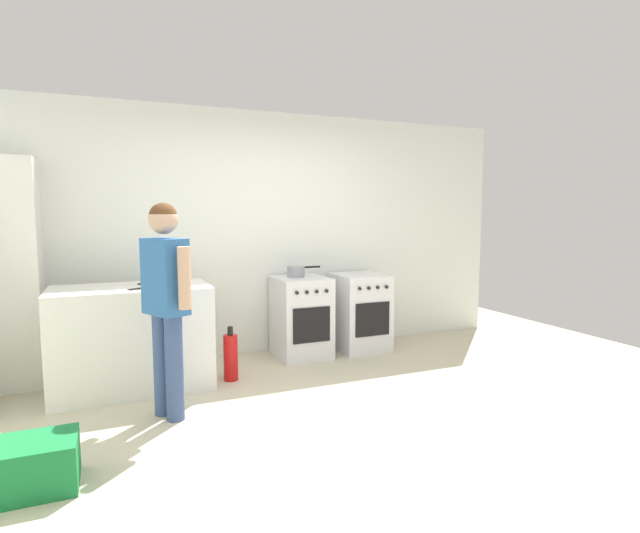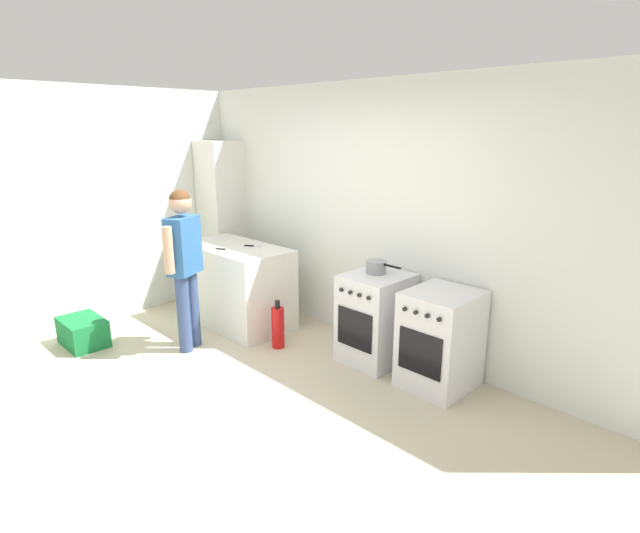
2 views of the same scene
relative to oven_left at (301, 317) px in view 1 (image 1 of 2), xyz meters
name	(u,v)px [view 1 (image 1 of 2)]	position (x,y,z in m)	size (l,w,h in m)	color
ground_plane	(332,416)	(-0.35, -1.58, -0.43)	(8.00, 8.00, 0.00)	beige
back_wall	(258,234)	(-0.35, 0.37, 0.87)	(6.00, 0.10, 2.60)	silver
counter_unit	(132,338)	(-1.70, -0.38, 0.02)	(1.30, 0.70, 0.90)	silver
oven_left	(301,317)	(0.00, 0.00, 0.00)	(0.53, 0.62, 0.85)	silver
oven_right	(359,312)	(0.70, 0.00, 0.00)	(0.54, 0.62, 0.85)	silver
pot	(296,271)	(-0.04, 0.03, 0.48)	(0.37, 0.19, 0.12)	gray
knife_paring	(147,283)	(-1.56, -0.25, 0.48)	(0.20, 0.12, 0.01)	silver
knife_chef	(125,291)	(-1.75, -0.62, 0.48)	(0.29, 0.16, 0.01)	silver
person	(166,292)	(-1.48, -1.12, 0.53)	(0.33, 0.52, 1.60)	#384C7A
fire_extinguisher	(231,357)	(-0.87, -0.48, -0.21)	(0.13, 0.13, 0.50)	red
recycling_crate_lower	(26,467)	(-2.32, -1.86, -0.29)	(0.52, 0.36, 0.28)	#197238
larder_cabinet	(10,274)	(-2.65, 0.10, 0.57)	(0.48, 0.44, 2.00)	silver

